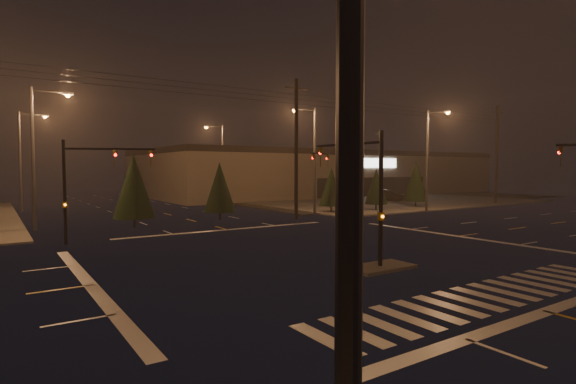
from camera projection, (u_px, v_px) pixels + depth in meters
name	position (u px, v px, depth m)	size (l,w,h in m)	color
ground	(323.00, 254.00, 22.82)	(140.00, 140.00, 0.00)	black
sidewalk_ne	(359.00, 199.00, 64.35)	(36.00, 36.00, 0.12)	#4A4742
median_island	(380.00, 267.00, 19.49)	(3.00, 1.60, 0.15)	#4A4742
crosswalk	(486.00, 296.00, 15.33)	(15.00, 2.60, 0.01)	beige
stop_bar_near	(546.00, 312.00, 13.67)	(16.00, 0.50, 0.01)	beige
stop_bar_far	(228.00, 230.00, 31.97)	(16.00, 0.50, 0.01)	beige
parking_lot	(394.00, 198.00, 65.45)	(50.00, 24.00, 0.08)	black
retail_building	(319.00, 171.00, 80.21)	(60.20, 28.30, 7.20)	#68604A
signal_mast_median	(366.00, 182.00, 20.07)	(0.25, 4.59, 6.00)	black
signal_mast_ne	(339.00, 176.00, 36.30)	(4.84, 1.86, 6.00)	black
signal_mast_nw	(84.00, 178.00, 25.80)	(4.84, 1.86, 6.00)	black
streetlight_0	(378.00, 1.00, 3.86)	(2.77, 0.32, 10.00)	#38383A
streetlight_1	(38.00, 148.00, 31.31)	(2.77, 0.32, 10.00)	#38383A
streetlight_2	(24.00, 154.00, 44.61)	(2.77, 0.32, 10.00)	#38383A
streetlight_3	(312.00, 153.00, 42.00)	(2.77, 0.32, 10.00)	#38383A
streetlight_4	(221.00, 157.00, 58.64)	(2.77, 0.32, 10.00)	#38383A
streetlight_6	(430.00, 154.00, 43.97)	(0.32, 2.77, 10.00)	#38383A
utility_pole_1	(296.00, 148.00, 38.56)	(2.20, 0.32, 12.00)	black
utility_pole_2	(497.00, 154.00, 55.14)	(2.20, 0.32, 12.00)	black
conifer_0	(331.00, 187.00, 44.26)	(2.41, 2.41, 4.47)	black
conifer_1	(376.00, 186.00, 46.33)	(2.34, 2.34, 4.35)	black
conifer_2	(416.00, 181.00, 50.44)	(2.84, 2.84, 5.14)	black
conifer_3	(134.00, 186.00, 33.07)	(3.04, 3.04, 5.45)	black
conifer_4	(220.00, 187.00, 37.89)	(2.69, 2.69, 4.91)	black
car_parked	(386.00, 195.00, 59.45)	(2.03, 5.04, 1.72)	black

